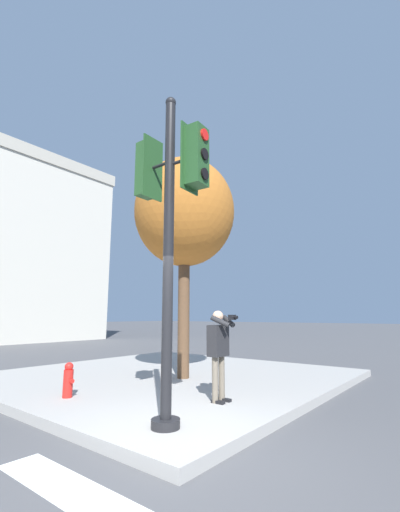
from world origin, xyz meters
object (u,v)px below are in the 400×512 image
(person_photographer, at_px, (219,347))
(street_tree, at_px, (184,213))
(fire_hydrant, at_px, (68,380))
(traffic_signal_pole, at_px, (169,209))

(person_photographer, xyz_separation_m, street_tree, (1.36, 2.04, 3.20))
(person_photographer, bearing_deg, fire_hydrant, 121.74)
(person_photographer, distance_m, street_tree, 4.03)
(traffic_signal_pole, bearing_deg, street_tree, 37.68)
(street_tree, height_order, fire_hydrant, street_tree)
(traffic_signal_pole, height_order, fire_hydrant, traffic_signal_pole)
(traffic_signal_pole, distance_m, street_tree, 3.91)
(street_tree, bearing_deg, traffic_signal_pole, -142.32)
(traffic_signal_pole, bearing_deg, person_photographer, 9.06)
(person_photographer, bearing_deg, street_tree, 56.17)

